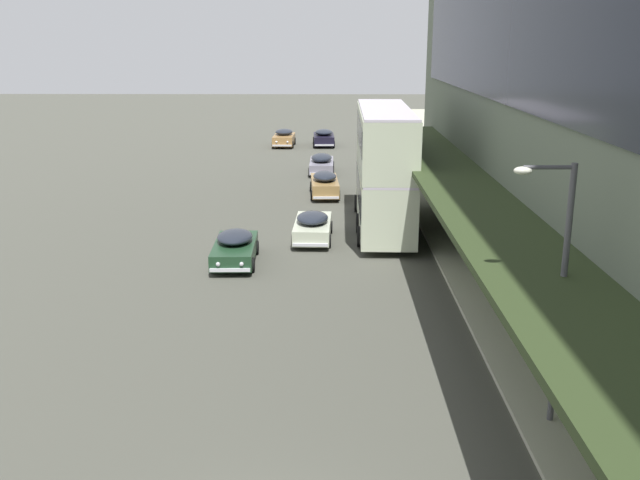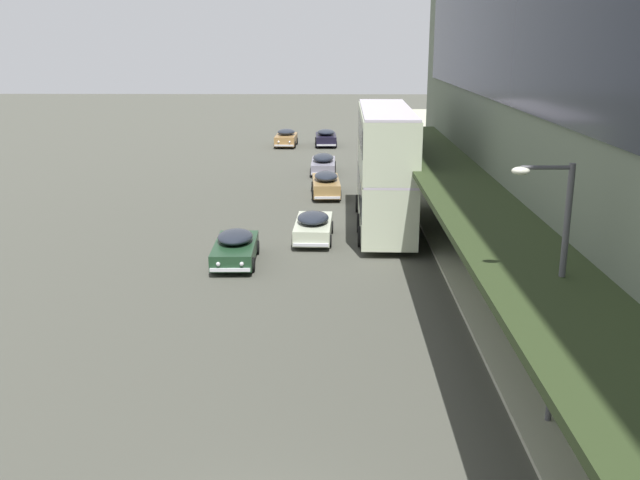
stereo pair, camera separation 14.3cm
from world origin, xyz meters
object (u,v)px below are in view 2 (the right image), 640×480
object	(u,v)px
sedan_second_near	(313,226)
sedan_oncoming_rear	(235,247)
transit_bus_kerbside_front	(385,165)
sedan_lead_mid	(326,184)
sedan_lead_near	(286,138)
sedan_far_back	(323,163)
pedestrian_at_kerb	(633,439)
sedan_oncoming_front	(326,137)
street_lamp	(555,277)

from	to	relation	value
sedan_second_near	sedan_oncoming_rear	xyz separation A→B (m)	(-3.40, -3.71, -0.02)
transit_bus_kerbside_front	sedan_oncoming_rear	xyz separation A→B (m)	(-7.05, -6.03, -2.69)
sedan_lead_mid	sedan_oncoming_rear	bearing A→B (deg)	-105.58
sedan_second_near	sedan_lead_near	xyz separation A→B (m)	(-3.35, 32.24, 0.06)
sedan_far_back	sedan_lead_near	bearing A→B (deg)	104.77
sedan_second_near	pedestrian_at_kerb	bearing A→B (deg)	-69.44
sedan_lead_mid	sedan_oncoming_front	distance (m)	22.13
sedan_far_back	transit_bus_kerbside_front	bearing A→B (deg)	-78.22
transit_bus_kerbside_front	street_lamp	bearing A→B (deg)	-82.24
transit_bus_kerbside_front	sedan_oncoming_rear	world-z (taller)	transit_bus_kerbside_front
sedan_far_back	pedestrian_at_kerb	world-z (taller)	pedestrian_at_kerb
transit_bus_kerbside_front	sedan_lead_near	bearing A→B (deg)	103.17
sedan_second_near	sedan_lead_mid	bearing A→B (deg)	87.01
sedan_far_back	sedan_lead_mid	size ratio (longest dim) A/B	1.01
pedestrian_at_kerb	sedan_second_near	bearing A→B (deg)	110.56
pedestrian_at_kerb	sedan_far_back	bearing A→B (deg)	100.68
sedan_lead_near	street_lamp	xyz separation A→B (m)	(9.71, -49.81, 3.28)
sedan_far_back	sedan_oncoming_front	world-z (taller)	sedan_oncoming_front
transit_bus_kerbside_front	sedan_lead_near	world-z (taller)	transit_bus_kerbside_front
sedan_lead_near	pedestrian_at_kerb	xyz separation A→B (m)	(10.92, -52.40, 0.39)
sedan_lead_near	sedan_far_back	bearing A→B (deg)	-75.23
transit_bus_kerbside_front	pedestrian_at_kerb	xyz separation A→B (m)	(3.92, -22.48, -2.21)
transit_bus_kerbside_front	sedan_lead_mid	bearing A→B (deg)	110.91
sedan_second_near	sedan_lead_near	world-z (taller)	sedan_lead_near
sedan_oncoming_rear	pedestrian_at_kerb	xyz separation A→B (m)	(10.96, -16.45, 0.48)
transit_bus_kerbside_front	sedan_oncoming_front	bearing A→B (deg)	96.21
sedan_oncoming_front	street_lamp	xyz separation A→B (m)	(6.00, -50.13, 3.29)
pedestrian_at_kerb	street_lamp	size ratio (longest dim) A/B	0.28
sedan_lead_mid	sedan_oncoming_rear	distance (m)	14.69
street_lamp	sedan_second_near	bearing A→B (deg)	109.89
pedestrian_at_kerb	street_lamp	xyz separation A→B (m)	(-1.21, 2.59, 2.89)
sedan_second_near	sedan_lead_mid	world-z (taller)	sedan_lead_mid
sedan_lead_near	transit_bus_kerbside_front	bearing A→B (deg)	-76.83
sedan_oncoming_rear	sedan_oncoming_front	size ratio (longest dim) A/B	1.01
transit_bus_kerbside_front	sedan_lead_near	size ratio (longest dim) A/B	2.60
sedan_second_near	sedan_oncoming_front	bearing A→B (deg)	89.38
sedan_oncoming_rear	street_lamp	distance (m)	17.28
sedan_second_near	street_lamp	size ratio (longest dim) A/B	0.67
sedan_lead_near	sedan_oncoming_front	world-z (taller)	sedan_lead_near
sedan_lead_mid	sedan_oncoming_front	bearing A→B (deg)	90.49
sedan_oncoming_rear	sedan_second_near	bearing A→B (deg)	47.49
sedan_oncoming_rear	sedan_oncoming_front	world-z (taller)	sedan_oncoming_front
pedestrian_at_kerb	street_lamp	bearing A→B (deg)	114.97
sedan_oncoming_rear	street_lamp	bearing A→B (deg)	-54.85
transit_bus_kerbside_front	sedan_oncoming_front	size ratio (longest dim) A/B	2.48
sedan_far_back	street_lamp	distance (m)	36.69
transit_bus_kerbside_front	sedan_oncoming_front	xyz separation A→B (m)	(-3.29, 30.24, -2.61)
sedan_far_back	sedan_lead_near	xyz separation A→B (m)	(-3.63, 13.78, 0.06)
transit_bus_kerbside_front	sedan_far_back	xyz separation A→B (m)	(-3.37, 16.14, -2.66)
street_lamp	pedestrian_at_kerb	bearing A→B (deg)	-65.03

